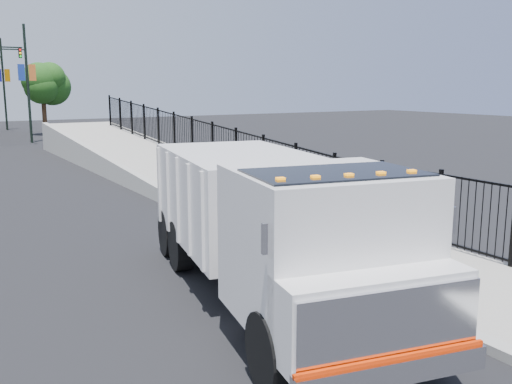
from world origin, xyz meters
TOP-DOWN VIEW (x-y plane):
  - ground at (0.00, 0.00)m, footprint 120.00×120.00m
  - sidewalk at (1.93, -2.00)m, footprint 3.55×12.00m
  - curb at (0.00, -2.00)m, footprint 0.30×12.00m
  - ramp at (2.12, 16.00)m, footprint 3.95×24.06m
  - iron_fence at (3.55, 12.00)m, footprint 0.10×28.00m
  - truck at (-1.78, -0.84)m, footprint 4.12×8.52m
  - worker at (0.67, -2.22)m, footprint 0.59×0.74m
  - debris at (1.16, -0.33)m, footprint 0.34×0.34m
  - light_pole_1 at (-0.29, 32.80)m, footprint 3.78×0.22m
  - light_pole_3 at (-0.02, 46.09)m, footprint 3.78×0.22m
  - tree_1 at (2.21, 39.20)m, footprint 2.76×2.76m

SIDE VIEW (x-z plane):
  - ground at x=0.00m, z-range 0.00..0.00m
  - ramp at x=2.12m, z-range -1.60..1.60m
  - sidewalk at x=1.93m, z-range 0.00..0.12m
  - curb at x=0.00m, z-range 0.00..0.16m
  - debris at x=1.16m, z-range 0.12..0.20m
  - iron_fence at x=3.55m, z-range 0.00..1.80m
  - worker at x=0.67m, z-range 0.12..1.88m
  - truck at x=-1.78m, z-range 0.18..2.97m
  - tree_1 at x=2.21m, z-range 1.26..6.64m
  - light_pole_1 at x=-0.29m, z-range 0.36..8.36m
  - light_pole_3 at x=-0.02m, z-range 0.36..8.36m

